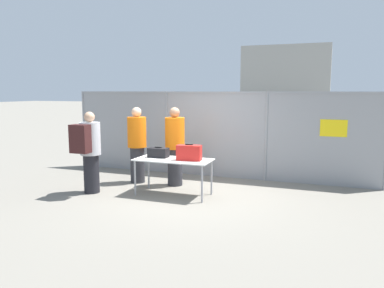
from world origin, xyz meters
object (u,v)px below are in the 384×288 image
suitcase_black (158,153)px  security_worker_far (137,144)px  inspection_table (173,162)px  security_worker_near (175,145)px  utility_trailer (300,157)px  traveler_hooded (89,149)px  suitcase_red (189,153)px

suitcase_black → security_worker_far: bearing=143.1°
suitcase_black → inspection_table: bearing=-12.3°
inspection_table → security_worker_far: bearing=149.6°
suitcase_black → security_worker_near: 0.73m
security_worker_near → utility_trailer: security_worker_near is taller
traveler_hooded → security_worker_near: size_ratio=0.96×
inspection_table → utility_trailer: size_ratio=0.50×
suitcase_red → security_worker_near: (-0.67, 0.83, 0.01)m
security_worker_far → utility_trailer: (3.63, 3.00, -0.59)m
security_worker_near → utility_trailer: (2.65, 2.94, -0.60)m
suitcase_black → suitcase_red: 0.77m
traveler_hooded → utility_trailer: 5.97m
suitcase_red → traveler_hooded: bearing=-167.2°
security_worker_far → utility_trailer: bearing=-166.6°
suitcase_red → traveler_hooded: traveler_hooded is taller
inspection_table → suitcase_black: bearing=167.7°
inspection_table → traveler_hooded: traveler_hooded is taller
security_worker_far → suitcase_red: bearing=129.0°
inspection_table → security_worker_far: 1.51m
suitcase_red → security_worker_far: size_ratio=0.29×
security_worker_near → security_worker_far: security_worker_near is taller
suitcase_red → utility_trailer: suitcase_red is taller
inspection_table → security_worker_far: security_worker_far is taller
suitcase_black → utility_trailer: bearing=53.2°
inspection_table → suitcase_black: (-0.40, 0.09, 0.17)m
suitcase_black → security_worker_near: security_worker_near is taller
traveler_hooded → utility_trailer: size_ratio=0.55×
suitcase_black → security_worker_far: (-0.89, 0.67, 0.06)m
inspection_table → suitcase_red: suitcase_red is taller
suitcase_red → utility_trailer: size_ratio=0.16×
security_worker_far → utility_trailer: 4.75m
security_worker_far → inspection_table: bearing=123.5°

